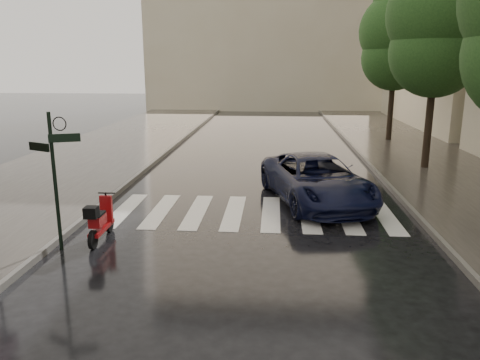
# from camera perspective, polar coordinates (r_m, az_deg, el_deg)

# --- Properties ---
(ground) EXTENTS (120.00, 120.00, 0.00)m
(ground) POSITION_cam_1_polar(r_m,az_deg,el_deg) (8.50, -22.00, -15.81)
(ground) COLOR black
(ground) RESTS_ON ground
(sidewalk_near) EXTENTS (6.00, 60.00, 0.12)m
(sidewalk_near) POSITION_cam_1_polar(r_m,az_deg,el_deg) (20.62, -18.85, 1.96)
(sidewalk_near) COLOR #38332D
(sidewalk_near) RESTS_ON ground
(sidewalk_far) EXTENTS (5.50, 60.00, 0.12)m
(sidewalk_far) POSITION_cam_1_polar(r_m,az_deg,el_deg) (20.13, 23.58, 1.26)
(sidewalk_far) COLOR #38332D
(sidewalk_far) RESTS_ON ground
(curb_near) EXTENTS (0.12, 60.00, 0.16)m
(curb_near) POSITION_cam_1_polar(r_m,az_deg,el_deg) (19.63, -10.63, 1.94)
(curb_near) COLOR #595651
(curb_near) RESTS_ON ground
(curb_far) EXTENTS (0.12, 60.00, 0.16)m
(curb_far) POSITION_cam_1_polar(r_m,az_deg,el_deg) (19.37, 15.75, 1.50)
(curb_far) COLOR #595651
(curb_far) RESTS_ON ground
(crosswalk) EXTENTS (7.85, 3.20, 0.01)m
(crosswalk) POSITION_cam_1_polar(r_m,az_deg,el_deg) (13.21, 1.52, -4.00)
(crosswalk) COLOR silver
(crosswalk) RESTS_ON ground
(signpost) EXTENTS (1.17, 0.29, 3.10)m
(signpost) POSITION_cam_1_polar(r_m,az_deg,el_deg) (10.90, -21.70, 1.08)
(signpost) COLOR black
(signpost) RESTS_ON ground
(tree_mid) EXTENTS (3.80, 3.80, 8.34)m
(tree_mid) POSITION_cam_1_polar(r_m,az_deg,el_deg) (19.54, 23.05, 17.34)
(tree_mid) COLOR black
(tree_mid) RESTS_ON sidewalk_far
(tree_far) EXTENTS (3.80, 3.80, 8.16)m
(tree_far) POSITION_cam_1_polar(r_m,az_deg,el_deg) (26.32, 18.51, 16.26)
(tree_far) COLOR black
(tree_far) RESTS_ON sidewalk_far
(scooter) EXTENTS (0.42, 1.56, 1.03)m
(scooter) POSITION_cam_1_polar(r_m,az_deg,el_deg) (11.52, -16.71, -4.86)
(scooter) COLOR black
(scooter) RESTS_ON ground
(parked_car) EXTENTS (3.66, 5.56, 1.42)m
(parked_car) POSITION_cam_1_polar(r_m,az_deg,el_deg) (14.22, 9.29, 0.07)
(parked_car) COLOR black
(parked_car) RESTS_ON ground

